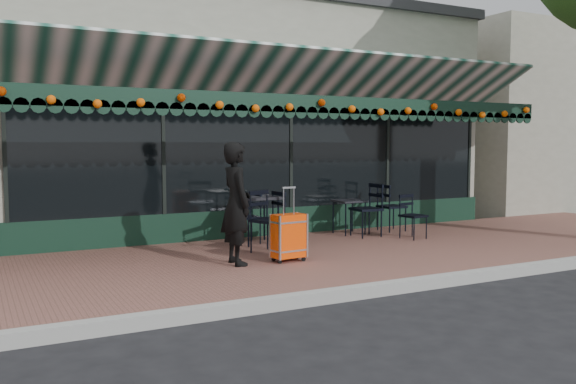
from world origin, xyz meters
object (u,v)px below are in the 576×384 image
chair_a_left (366,210)px  chair_a_right (392,207)px  woman (236,204)px  cafe_table_a (349,203)px  chair_b_right (289,217)px  suitcase (289,237)px  cafe_table_b (257,201)px  chair_a_front (413,216)px  chair_b_left (246,218)px  chair_b_front (269,221)px

chair_a_left → chair_a_right: size_ratio=1.06×
woman → cafe_table_a: 3.42m
cafe_table_a → chair_b_right: 1.60m
suitcase → chair_a_left: 2.73m
cafe_table_b → chair_a_right: 2.94m
cafe_table_b → chair_a_right: size_ratio=0.87×
cafe_table_a → chair_b_right: chair_b_right is taller
chair_a_front → chair_b_right: (-2.21, 0.53, 0.06)m
cafe_table_b → chair_a_front: cafe_table_b is taller
suitcase → chair_a_front: bearing=9.6°
chair_b_left → chair_a_left: bearing=82.5°
chair_b_front → suitcase: bearing=-119.5°
cafe_table_b → suitcase: bearing=-98.5°
chair_b_front → woman: bearing=-167.1°
chair_a_right → woman: bearing=112.7°
chair_a_right → chair_b_right: chair_a_right is taller
chair_a_left → chair_b_left: chair_a_left is taller
suitcase → chair_b_left: suitcase is taller
chair_a_front → chair_a_left: bearing=125.6°
cafe_table_a → chair_a_right: bearing=-3.3°
suitcase → chair_a_left: size_ratio=1.09×
suitcase → chair_b_left: size_ratio=1.23×
woman → chair_a_left: (3.06, 1.27, -0.37)m
chair_b_right → chair_b_front: (-0.64, -0.58, 0.03)m
chair_a_right → chair_b_left: size_ratio=1.07×
suitcase → chair_a_right: 3.64m
woman → chair_b_left: size_ratio=1.98×
cafe_table_a → chair_a_right: size_ratio=0.69×
chair_b_front → chair_a_right: bearing=-6.6°
woman → chair_b_right: (1.45, 1.20, -0.40)m
chair_b_left → cafe_table_a: bearing=93.1°
suitcase → chair_b_right: suitcase is taller
woman → chair_a_left: 3.33m
chair_a_front → chair_b_left: size_ratio=0.92×
chair_b_right → chair_a_front: bearing=-108.6°
suitcase → chair_a_front: suitcase is taller
chair_a_front → chair_b_front: chair_b_front is taller
suitcase → chair_a_left: suitcase is taller
cafe_table_b → chair_a_left: size_ratio=0.82×
woman → cafe_table_a: (2.97, 1.68, -0.28)m
chair_a_front → chair_b_right: bearing=157.1°
cafe_table_b → chair_b_left: bearing=146.6°
woman → cafe_table_b: bearing=-31.4°
chair_a_front → cafe_table_b: bearing=154.0°
cafe_table_a → chair_b_front: (-2.16, -1.06, -0.08)m
chair_a_right → chair_b_front: bearing=108.1°
chair_b_left → chair_b_front: (-0.03, -0.95, 0.06)m
cafe_table_a → cafe_table_b: 2.00m
woman → chair_a_right: 4.25m
chair_b_right → chair_b_front: size_ratio=0.93×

